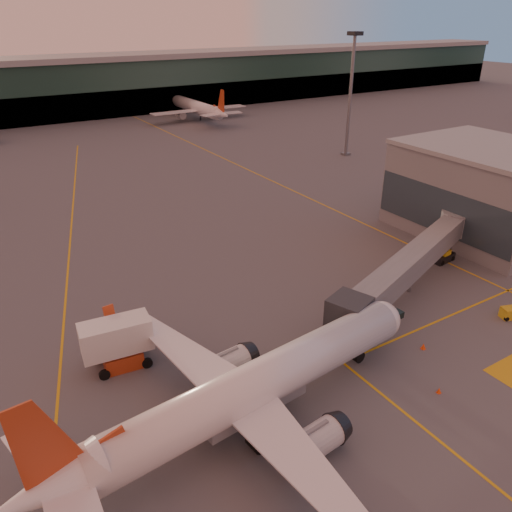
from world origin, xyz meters
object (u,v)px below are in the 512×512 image
main_airplane (249,391)px  gpu_cart (511,313)px  catering_truck (118,341)px  pushback_tug (443,256)px

main_airplane → gpu_cart: bearing=-8.6°
main_airplane → gpu_cart: main_airplane is taller
catering_truck → gpu_cart: 39.97m
main_airplane → gpu_cart: (31.26, -1.52, -2.81)m
main_airplane → gpu_cart: size_ratio=14.91×
gpu_cart → main_airplane: bearing=-163.4°
main_airplane → catering_truck: main_airplane is taller
gpu_cart → pushback_tug: pushback_tug is taller
pushback_tug → catering_truck: bearing=173.5°
main_airplane → catering_truck: size_ratio=5.45×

